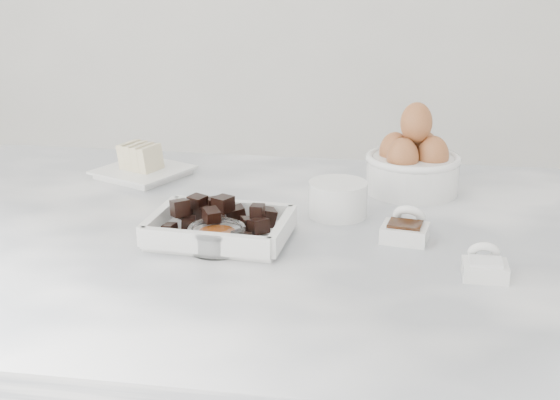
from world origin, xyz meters
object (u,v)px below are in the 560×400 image
at_px(butter_plate, 141,165).
at_px(salt_spoon, 485,265).
at_px(chocolate_dish, 220,224).
at_px(sugar_ramekin, 338,197).
at_px(egg_bowl, 413,163).
at_px(vanilla_spoon, 406,228).
at_px(honey_bowl, 338,208).
at_px(zest_bowl, 217,237).

xyz_separation_m(butter_plate, salt_spoon, (0.55, -0.33, -0.01)).
bearing_deg(chocolate_dish, sugar_ramekin, 38.97).
xyz_separation_m(egg_bowl, vanilla_spoon, (-0.01, -0.21, -0.03)).
distance_m(honey_bowl, zest_bowl, 0.21).
relative_size(butter_plate, sugar_ramekin, 2.06).
relative_size(butter_plate, honey_bowl, 2.66).
bearing_deg(sugar_ramekin, butter_plate, 157.64).
relative_size(butter_plate, vanilla_spoon, 2.19).
bearing_deg(sugar_ramekin, vanilla_spoon, -38.08).
xyz_separation_m(chocolate_dish, egg_bowl, (0.26, 0.26, 0.03)).
distance_m(butter_plate, egg_bowl, 0.46).
xyz_separation_m(vanilla_spoon, salt_spoon, (0.10, -0.11, -0.00)).
distance_m(egg_bowl, vanilla_spoon, 0.22).
height_order(chocolate_dish, vanilla_spoon, chocolate_dish).
bearing_deg(vanilla_spoon, butter_plate, 153.70).
xyz_separation_m(sugar_ramekin, zest_bowl, (-0.14, -0.16, -0.01)).
height_order(chocolate_dish, zest_bowl, chocolate_dish).
bearing_deg(honey_bowl, butter_plate, 156.77).
relative_size(sugar_ramekin, salt_spoon, 1.33).
xyz_separation_m(chocolate_dish, salt_spoon, (0.35, -0.07, -0.01)).
bearing_deg(salt_spoon, vanilla_spoon, 131.76).
distance_m(sugar_ramekin, honey_bowl, 0.02).
relative_size(honey_bowl, vanilla_spoon, 0.82).
bearing_deg(chocolate_dish, butter_plate, 127.28).
distance_m(chocolate_dish, sugar_ramekin, 0.19).
bearing_deg(egg_bowl, chocolate_dish, -135.29).
bearing_deg(zest_bowl, egg_bowl, 49.34).
bearing_deg(vanilla_spoon, chocolate_dish, -170.47).
xyz_separation_m(egg_bowl, honey_bowl, (-0.11, -0.14, -0.03)).
bearing_deg(sugar_ramekin, salt_spoon, -43.47).
bearing_deg(butter_plate, salt_spoon, -31.12).
bearing_deg(vanilla_spoon, sugar_ramekin, 141.92).
xyz_separation_m(chocolate_dish, sugar_ramekin, (0.15, 0.12, 0.01)).
height_order(vanilla_spoon, salt_spoon, vanilla_spoon).
xyz_separation_m(honey_bowl, salt_spoon, (0.20, -0.18, -0.00)).
height_order(butter_plate, honey_bowl, butter_plate).
height_order(butter_plate, vanilla_spoon, butter_plate).
xyz_separation_m(egg_bowl, salt_spoon, (0.09, -0.32, -0.03)).
bearing_deg(vanilla_spoon, salt_spoon, -48.24).
bearing_deg(sugar_ramekin, zest_bowl, -132.08).
bearing_deg(chocolate_dish, egg_bowl, 44.71).
distance_m(egg_bowl, salt_spoon, 0.34).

